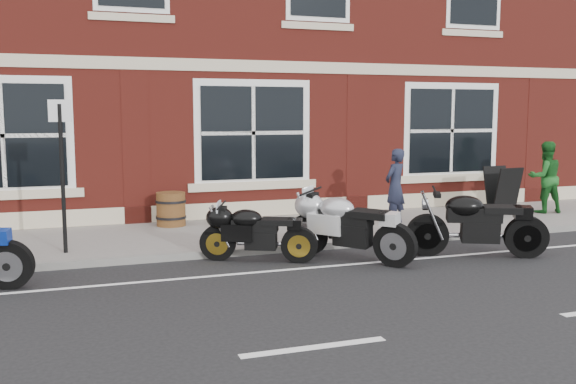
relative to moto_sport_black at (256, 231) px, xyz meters
The scene contains 11 objects.
ground 1.16m from the moto_sport_black, 119.37° to the right, with size 80.00×80.00×0.00m, color black.
sidewalk 2.20m from the moto_sport_black, 103.71° to the left, with size 30.00×3.00×0.12m, color slate.
kerb 0.85m from the moto_sport_black, 134.89° to the left, with size 30.00×0.16×0.12m, color slate.
moto_sport_black is the anchor object (origin of this frame).
moto_sport_silver 1.52m from the moto_sport_black, 15.35° to the right, with size 1.52×1.92×1.04m.
moto_naked_black 3.66m from the moto_sport_black, 13.29° to the right, with size 2.18×1.13×1.05m.
pedestrian_left 4.04m from the moto_sport_black, 27.98° to the left, with size 0.57×0.37×1.55m, color #1A1D2F.
pedestrian_right 7.77m from the moto_sport_black, 15.16° to the left, with size 0.80×0.62×1.64m, color #18551D.
a_board_sign 6.80m from the moto_sport_black, 18.67° to the left, with size 0.65×0.43×1.08m, color black, non-canonical shape.
barrel_planter 3.23m from the moto_sport_black, 106.19° to the left, with size 0.61×0.61×0.68m.
parking_sign 3.33m from the moto_sport_black, 158.86° to the left, with size 0.35×0.07×2.50m.
Camera 1 is at (-2.34, -8.95, 2.43)m, focal length 40.00 mm.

